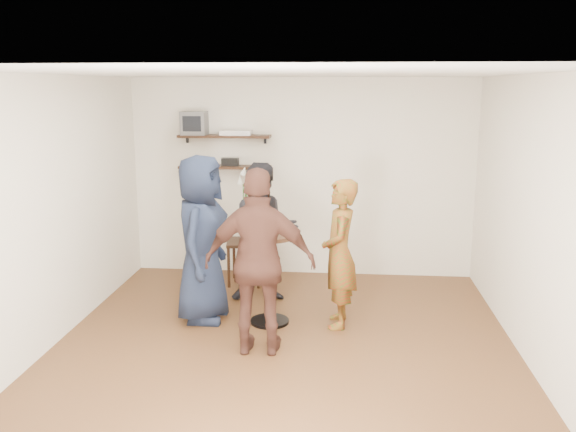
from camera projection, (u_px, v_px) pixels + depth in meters
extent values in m
cube|color=#492D17|center=(283.00, 351.00, 5.88)|extent=(4.50, 5.00, 0.04)
cube|color=white|center=(283.00, 71.00, 5.33)|extent=(4.50, 5.00, 0.04)
cube|color=white|center=(302.00, 178.00, 8.06)|extent=(4.50, 0.04, 2.60)
cube|color=white|center=(234.00, 321.00, 3.15)|extent=(4.50, 0.04, 2.60)
cube|color=white|center=(46.00, 213.00, 5.81)|extent=(0.04, 5.00, 2.60)
cube|color=white|center=(537.00, 223.00, 5.40)|extent=(0.04, 5.00, 2.60)
cube|color=black|center=(224.00, 136.00, 7.89)|extent=(1.20, 0.25, 0.04)
cube|color=black|center=(225.00, 167.00, 7.97)|extent=(1.20, 0.25, 0.04)
cube|color=#59595B|center=(195.00, 123.00, 7.89)|extent=(0.32, 0.30, 0.30)
cube|color=silver|center=(236.00, 133.00, 7.87)|extent=(0.40, 0.24, 0.06)
cube|color=black|center=(230.00, 162.00, 7.95)|extent=(0.22, 0.10, 0.10)
cube|color=black|center=(199.00, 164.00, 8.05)|extent=(0.30, 0.05, 0.03)
cube|color=black|center=(246.00, 242.00, 7.74)|extent=(0.53, 0.53, 0.04)
cylinder|color=black|center=(229.00, 267.00, 7.64)|extent=(0.04, 0.04, 0.53)
cylinder|color=black|center=(258.00, 268.00, 7.60)|extent=(0.04, 0.04, 0.53)
cylinder|color=black|center=(234.00, 259.00, 8.00)|extent=(0.04, 0.04, 0.53)
cylinder|color=black|center=(262.00, 260.00, 7.97)|extent=(0.04, 0.04, 0.53)
cylinder|color=white|center=(245.00, 229.00, 7.71)|extent=(0.14, 0.14, 0.30)
cylinder|color=#2E6D1F|center=(243.00, 206.00, 7.65)|extent=(0.01, 0.07, 0.55)
cone|color=white|center=(240.00, 179.00, 7.58)|extent=(0.07, 0.09, 0.12)
cylinder|color=#2E6D1F|center=(246.00, 203.00, 7.65)|extent=(0.03, 0.05, 0.61)
cone|color=white|center=(248.00, 175.00, 7.59)|extent=(0.11, 0.12, 0.13)
cylinder|color=#2E6D1F|center=(245.00, 201.00, 7.62)|extent=(0.10, 0.08, 0.66)
cone|color=white|center=(244.00, 171.00, 7.50)|extent=(0.13, 0.12, 0.13)
cylinder|color=black|center=(269.00, 236.00, 6.35)|extent=(0.54, 0.54, 0.04)
cylinder|color=black|center=(269.00, 279.00, 6.45)|extent=(0.07, 0.07, 0.91)
cylinder|color=black|center=(270.00, 321.00, 6.54)|extent=(0.41, 0.41, 0.03)
cylinder|color=silver|center=(262.00, 234.00, 6.32)|extent=(0.05, 0.05, 0.00)
cylinder|color=silver|center=(262.00, 230.00, 6.31)|extent=(0.01, 0.01, 0.08)
cylinder|color=silver|center=(262.00, 222.00, 6.29)|extent=(0.06, 0.06, 0.10)
cylinder|color=#D2B456|center=(262.00, 224.00, 6.29)|extent=(0.06, 0.06, 0.05)
cylinder|color=silver|center=(274.00, 235.00, 6.30)|extent=(0.06, 0.06, 0.00)
cylinder|color=silver|center=(274.00, 230.00, 6.29)|extent=(0.01, 0.01, 0.09)
cylinder|color=silver|center=(274.00, 221.00, 6.27)|extent=(0.07, 0.07, 0.11)
cylinder|color=#D2B456|center=(274.00, 223.00, 6.27)|extent=(0.06, 0.06, 0.06)
cylinder|color=silver|center=(267.00, 232.00, 6.41)|extent=(0.07, 0.07, 0.00)
cylinder|color=silver|center=(267.00, 227.00, 6.40)|extent=(0.01, 0.01, 0.10)
cylinder|color=silver|center=(267.00, 217.00, 6.38)|extent=(0.07, 0.07, 0.12)
cylinder|color=#D2B456|center=(267.00, 219.00, 6.38)|extent=(0.07, 0.07, 0.07)
cylinder|color=silver|center=(272.00, 233.00, 6.36)|extent=(0.05, 0.05, 0.00)
cylinder|color=silver|center=(272.00, 229.00, 6.35)|extent=(0.01, 0.01, 0.08)
cylinder|color=silver|center=(272.00, 221.00, 6.33)|extent=(0.06, 0.06, 0.10)
cylinder|color=#D2B456|center=(272.00, 223.00, 6.33)|extent=(0.06, 0.06, 0.05)
imported|color=#AA2213|center=(340.00, 254.00, 6.33)|extent=(0.38, 0.58, 1.57)
imported|color=black|center=(264.00, 233.00, 7.09)|extent=(0.90, 0.76, 1.63)
imported|color=#151D31|center=(201.00, 239.00, 6.48)|extent=(0.63, 0.91, 1.79)
imported|color=#49281F|center=(260.00, 263.00, 5.65)|extent=(1.04, 0.44, 1.77)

